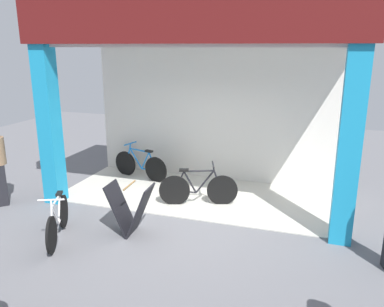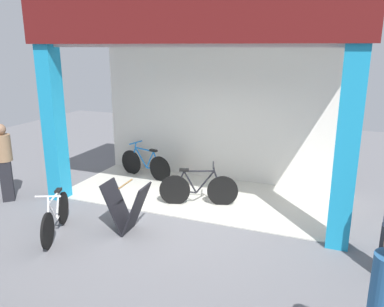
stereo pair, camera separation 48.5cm
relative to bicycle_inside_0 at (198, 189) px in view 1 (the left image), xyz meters
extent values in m
plane|color=slate|center=(-0.10, -0.74, -0.36)|extent=(20.31, 20.31, 0.00)
cube|color=beige|center=(-0.10, 0.55, -0.35)|extent=(6.15, 2.57, 0.02)
cube|color=silver|center=(-0.10, 1.83, 1.28)|extent=(6.15, 0.12, 3.30)
cube|color=#198CBF|center=(-3.00, -0.74, 1.28)|extent=(0.36, 0.36, 3.30)
cube|color=#198CBF|center=(2.79, -0.74, 1.28)|extent=(0.36, 0.36, 3.30)
cube|color=#591414|center=(-0.10, -0.89, 3.38)|extent=(6.35, 0.20, 0.89)
cube|color=silver|center=(-0.10, 0.55, 2.90)|extent=(6.15, 2.57, 0.06)
cylinder|color=black|center=(-0.47, -0.16, -0.04)|extent=(0.63, 0.25, 0.65)
cylinder|color=black|center=(0.48, 0.16, -0.04)|extent=(0.63, 0.25, 0.65)
cylinder|color=black|center=(-0.25, -0.08, -0.06)|extent=(0.43, 0.17, 0.08)
cylinder|color=black|center=(-0.16, -0.05, 0.15)|extent=(0.28, 0.12, 0.49)
cylinder|color=black|center=(0.13, 0.05, 0.16)|extent=(0.39, 0.16, 0.51)
cylinder|color=black|center=(0.01, 0.01, 0.39)|extent=(0.60, 0.23, 0.05)
cylinder|color=black|center=(-0.37, -0.12, 0.17)|extent=(0.21, 0.10, 0.44)
cylinder|color=black|center=(0.39, 0.13, 0.18)|extent=(0.20, 0.10, 0.45)
cylinder|color=black|center=(0.30, 0.10, 0.47)|extent=(0.06, 0.05, 0.14)
cylinder|color=black|center=(0.29, 0.10, 0.53)|extent=(0.18, 0.44, 0.03)
cube|color=black|center=(-0.28, -0.10, 0.41)|extent=(0.22, 0.16, 0.05)
cylinder|color=black|center=(-1.41, 1.04, -0.04)|extent=(0.63, 0.20, 0.64)
cylinder|color=black|center=(-2.37, 1.29, -0.04)|extent=(0.63, 0.20, 0.64)
cylinder|color=blue|center=(-1.64, 1.10, -0.07)|extent=(0.43, 0.14, 0.08)
cylinder|color=blue|center=(-1.72, 1.12, 0.14)|extent=(0.28, 0.10, 0.48)
cylinder|color=blue|center=(-2.02, 1.20, 0.15)|extent=(0.39, 0.13, 0.50)
cylinder|color=blue|center=(-1.90, 1.17, 0.38)|extent=(0.60, 0.19, 0.05)
cylinder|color=blue|center=(-1.52, 1.07, 0.16)|extent=(0.21, 0.09, 0.43)
cylinder|color=blue|center=(-2.28, 1.26, 0.17)|extent=(0.19, 0.08, 0.44)
cylinder|color=blue|center=(-2.19, 1.24, 0.45)|extent=(0.06, 0.05, 0.13)
cylinder|color=blue|center=(-2.18, 1.24, 0.52)|extent=(0.14, 0.44, 0.03)
cube|color=black|center=(-1.60, 1.09, 0.40)|extent=(0.21, 0.14, 0.05)
cylinder|color=black|center=(-2.07, -1.75, -0.06)|extent=(0.29, 0.57, 0.61)
cylinder|color=black|center=(-1.68, -2.61, -0.06)|extent=(0.29, 0.57, 0.61)
cylinder|color=white|center=(-1.98, -1.95, -0.08)|extent=(0.20, 0.39, 0.08)
cylinder|color=white|center=(-1.94, -2.03, 0.12)|extent=(0.14, 0.26, 0.46)
cylinder|color=white|center=(-1.82, -2.29, 0.12)|extent=(0.19, 0.35, 0.48)
cylinder|color=white|center=(-1.87, -2.19, 0.34)|extent=(0.27, 0.55, 0.05)
cylinder|color=white|center=(-2.03, -1.84, 0.14)|extent=(0.11, 0.20, 0.41)
cylinder|color=white|center=(-1.72, -2.52, 0.15)|extent=(0.11, 0.18, 0.42)
cylinder|color=white|center=(-1.75, -2.44, 0.41)|extent=(0.05, 0.06, 0.13)
cylinder|color=white|center=(-1.76, -2.44, 0.47)|extent=(0.40, 0.20, 0.03)
cube|color=black|center=(-1.99, -1.92, 0.36)|extent=(0.16, 0.21, 0.05)
cube|color=black|center=(-0.95, -1.62, 0.10)|extent=(0.44, 0.51, 0.93)
cube|color=black|center=(-0.57, -1.60, 0.10)|extent=(0.44, 0.51, 0.93)
cylinder|color=olive|center=(-0.76, -1.61, 0.55)|extent=(0.06, 0.49, 0.03)
cube|color=black|center=(-3.98, -1.25, 0.08)|extent=(0.39, 0.40, 0.89)
camera|label=1|loc=(2.26, -7.32, 2.90)|focal=36.36mm
camera|label=2|loc=(2.72, -7.16, 2.90)|focal=36.36mm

